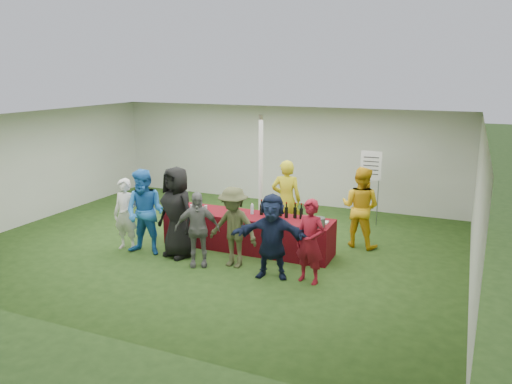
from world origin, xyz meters
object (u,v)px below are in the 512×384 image
at_px(staff_pourer, 286,200).
at_px(customer_2, 177,212).
at_px(customer_1, 145,212).
at_px(customer_5, 272,236).
at_px(staff_back, 360,207).
at_px(customer_6, 310,242).
at_px(customer_0, 126,214).
at_px(serving_table, 247,232).
at_px(wine_list_sign, 371,171).
at_px(customer_3, 197,229).
at_px(customer_4, 233,227).
at_px(dump_bucket, 318,222).

bearing_deg(staff_pourer, customer_2, 35.49).
relative_size(customer_1, customer_5, 1.13).
bearing_deg(customer_5, customer_2, 162.23).
relative_size(staff_back, customer_6, 1.14).
bearing_deg(customer_0, serving_table, 21.31).
bearing_deg(wine_list_sign, customer_3, -122.21).
xyz_separation_m(customer_5, customer_6, (0.70, 0.05, -0.02)).
bearing_deg(staff_pourer, customer_5, 89.97).
bearing_deg(staff_back, customer_3, 51.49).
distance_m(customer_2, customer_5, 2.13).
distance_m(customer_0, customer_3, 1.82).
height_order(wine_list_sign, staff_back, wine_list_sign).
distance_m(serving_table, customer_4, 1.05).
height_order(staff_back, customer_1, customer_1).
bearing_deg(customer_0, customer_5, -4.73).
relative_size(wine_list_sign, customer_1, 1.03).
relative_size(staff_pourer, customer_4, 1.15).
bearing_deg(customer_3, customer_0, 147.77).
distance_m(serving_table, customer_2, 1.54).
xyz_separation_m(dump_bucket, customer_1, (-3.36, -0.83, 0.03)).
distance_m(dump_bucket, staff_pourer, 1.57).
distance_m(wine_list_sign, customer_4, 4.19).
xyz_separation_m(dump_bucket, customer_4, (-1.44, -0.74, -0.06)).
bearing_deg(wine_list_sign, customer_0, -138.89).
height_order(staff_back, customer_6, staff_back).
xyz_separation_m(customer_2, customer_4, (1.26, -0.04, -0.14)).
distance_m(serving_table, dump_bucket, 1.67).
bearing_deg(customer_2, wine_list_sign, 67.57).
xyz_separation_m(wine_list_sign, customer_6, (-0.30, -3.87, -0.56)).
xyz_separation_m(serving_table, staff_pourer, (0.52, 0.93, 0.52)).
height_order(customer_5, customer_6, customer_5).
bearing_deg(serving_table, staff_pourer, 60.82).
xyz_separation_m(wine_list_sign, customer_5, (-0.99, -3.91, -0.54)).
height_order(customer_3, customer_4, customer_4).
relative_size(dump_bucket, customer_1, 0.15).
distance_m(staff_back, customer_6, 2.25).
distance_m(wine_list_sign, customer_0, 5.74).
distance_m(staff_pourer, customer_3, 2.37).
bearing_deg(serving_table, customer_1, -149.29).
bearing_deg(wine_list_sign, dump_bucket, -97.79).
distance_m(customer_2, customer_3, 0.70).
height_order(staff_pourer, customer_0, staff_pourer).
bearing_deg(customer_2, customer_1, -150.86).
bearing_deg(customer_1, staff_back, 24.66).
height_order(staff_pourer, staff_back, staff_pourer).
height_order(staff_pourer, customer_1, staff_pourer).
relative_size(wine_list_sign, customer_3, 1.24).
bearing_deg(staff_back, dump_bucket, 78.46).
distance_m(wine_list_sign, customer_3, 4.72).
bearing_deg(dump_bucket, serving_table, 172.11).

